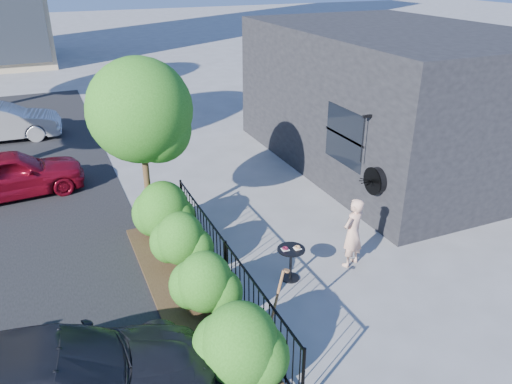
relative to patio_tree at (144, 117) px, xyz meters
name	(u,v)px	position (x,y,z in m)	size (l,w,h in m)	color
ground	(297,273)	(2.24, -2.76, -2.76)	(120.00, 120.00, 0.00)	gray
shop_building	(392,97)	(7.73, 1.74, -0.76)	(6.22, 9.00, 4.00)	black
fence	(226,266)	(0.74, -2.76, -2.20)	(0.05, 6.05, 1.10)	black
planting_bed	(191,298)	(0.04, -2.76, -2.72)	(1.30, 6.00, 0.08)	#382616
shrubs	(193,264)	(0.14, -2.66, -2.06)	(1.10, 5.60, 1.24)	#246316
patio_tree	(144,117)	(0.00, 0.00, 0.00)	(2.20, 2.20, 3.94)	#3F2B19
cafe_table	(291,258)	(2.03, -2.87, -2.29)	(0.54, 0.54, 0.73)	black
woman	(353,233)	(3.40, -2.90, -2.02)	(0.55, 0.36, 1.50)	#E3AD92
shovel	(274,310)	(0.98, -4.30, -2.17)	(0.45, 0.17, 1.34)	brown
car_red	(10,174)	(-2.99, 3.47, -2.14)	(1.48, 3.68, 1.25)	maroon
car_silver	(1,122)	(-3.34, 8.56, -2.13)	(1.34, 3.86, 1.27)	#A4A4A8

